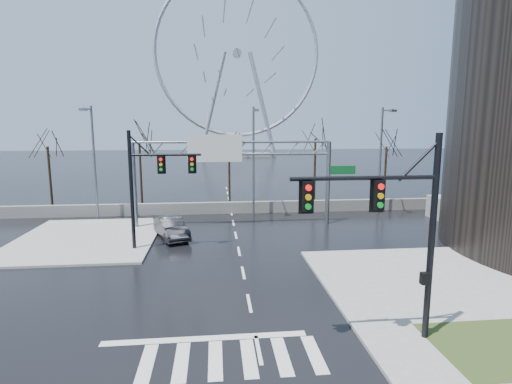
{
  "coord_description": "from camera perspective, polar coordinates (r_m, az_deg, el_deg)",
  "views": [
    {
      "loc": [
        -1.5,
        -17.64,
        8.2
      ],
      "look_at": [
        1.14,
        7.97,
        4.0
      ],
      "focal_mm": 28.0,
      "sensor_mm": 36.0,
      "label": 1
    }
  ],
  "objects": [
    {
      "name": "sidewalk_right_ext",
      "position": [
        24.17,
        23.42,
        -11.17
      ],
      "size": [
        12.0,
        10.0,
        0.15
      ],
      "primitive_type": "cube",
      "color": "gray",
      "rests_on": "ground"
    },
    {
      "name": "sidewalk_far",
      "position": [
        32.17,
        -22.99,
        -6.12
      ],
      "size": [
        10.0,
        12.0,
        0.15
      ],
      "primitive_type": "cube",
      "color": "gray",
      "rests_on": "ground"
    },
    {
      "name": "ferris_wheel",
      "position": [
        114.24,
        -2.7,
        18.29
      ],
      "size": [
        45.0,
        6.0,
        50.91
      ],
      "color": "gray",
      "rests_on": "ground"
    },
    {
      "name": "tree_center",
      "position": [
        42.27,
        -3.86,
        5.14
      ],
      "size": [
        3.25,
        3.25,
        6.5
      ],
      "color": "black",
      "rests_on": "ground"
    },
    {
      "name": "signal_mast_far",
      "position": [
        27.16,
        -15.11,
        1.82
      ],
      "size": [
        4.72,
        0.41,
        8.0
      ],
      "color": "black",
      "rests_on": "ground"
    },
    {
      "name": "barrier_wall",
      "position": [
        38.44,
        -3.54,
        -2.23
      ],
      "size": [
        52.0,
        0.5,
        1.1
      ],
      "primitive_type": "cube",
      "color": "slate",
      "rests_on": "ground"
    },
    {
      "name": "streetlight_right",
      "position": [
        39.08,
        17.56,
        5.44
      ],
      "size": [
        0.5,
        2.55,
        10.0
      ],
      "color": "slate",
      "rests_on": "ground"
    },
    {
      "name": "car",
      "position": [
        30.5,
        -12.01,
        -5.01
      ],
      "size": [
        3.25,
        5.07,
        1.58
      ],
      "primitive_type": "imported",
      "rotation": [
        0.0,
        0.0,
        0.36
      ],
      "color": "black",
      "rests_on": "ground"
    },
    {
      "name": "ground",
      "position": [
        19.51,
        -0.97,
        -15.59
      ],
      "size": [
        260.0,
        260.0,
        0.0
      ],
      "primitive_type": "plane",
      "color": "black",
      "rests_on": "ground"
    },
    {
      "name": "tree_left",
      "position": [
        41.88,
        -16.29,
        5.85
      ],
      "size": [
        3.75,
        3.75,
        7.5
      ],
      "color": "black",
      "rests_on": "ground"
    },
    {
      "name": "tree_right",
      "position": [
        42.5,
        8.47,
        6.49
      ],
      "size": [
        3.9,
        3.9,
        7.8
      ],
      "color": "black",
      "rests_on": "ground"
    },
    {
      "name": "sign_gantry",
      "position": [
        32.76,
        -3.91,
        3.96
      ],
      "size": [
        16.36,
        0.4,
        7.6
      ],
      "color": "slate",
      "rests_on": "ground"
    },
    {
      "name": "streetlight_left",
      "position": [
        37.38,
        -22.29,
        5.03
      ],
      "size": [
        0.5,
        2.55,
        10.0
      ],
      "color": "slate",
      "rests_on": "ground"
    },
    {
      "name": "tree_far_left",
      "position": [
        44.87,
        -27.57,
        4.86
      ],
      "size": [
        3.5,
        3.5,
        7.0
      ],
      "color": "black",
      "rests_on": "ground"
    },
    {
      "name": "streetlight_mid",
      "position": [
        36.05,
        -0.31,
        5.59
      ],
      "size": [
        0.5,
        2.55,
        10.0
      ],
      "color": "slate",
      "rests_on": "ground"
    },
    {
      "name": "grass_strip",
      "position": [
        18.3,
        31.77,
        -18.29
      ],
      "size": [
        5.0,
        4.0,
        0.02
      ],
      "primitive_type": "cube",
      "color": "#2C3C19",
      "rests_on": "sidewalk_near"
    },
    {
      "name": "signal_mast_near",
      "position": [
        15.5,
        19.69,
        -3.68
      ],
      "size": [
        5.52,
        0.41,
        8.0
      ],
      "color": "black",
      "rests_on": "ground"
    },
    {
      "name": "tree_far_right",
      "position": [
        45.65,
        18.1,
        5.31
      ],
      "size": [
        3.4,
        3.4,
        6.8
      ],
      "color": "black",
      "rests_on": "ground"
    }
  ]
}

